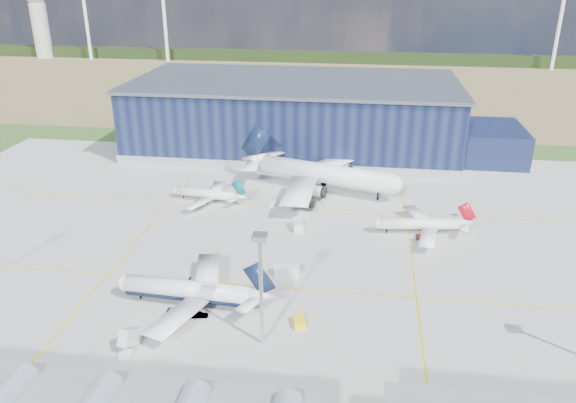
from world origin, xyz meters
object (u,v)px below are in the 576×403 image
object	(u,v)px
gse_tug_a	(299,322)
gse_tug_b	(214,282)
hangar	(302,118)
gse_van_b	(297,225)
gse_tug_c	(426,236)
airliner_regional	(206,189)
airliner_red	(420,218)
car_a	(261,398)
car_b	(200,315)
airliner_navy	(187,281)
airstair	(130,341)
light_mast_center	(261,272)
gse_van_a	(287,270)
airliner_widebody	(325,164)
gse_cart_a	(273,204)

from	to	relation	value
gse_tug_a	gse_tug_b	world-z (taller)	gse_tug_a
hangar	gse_van_b	world-z (taller)	hangar
gse_tug_b	gse_tug_c	distance (m)	57.49
airliner_regional	hangar	bearing A→B (deg)	-100.99
gse_tug_c	airliner_red	bearing A→B (deg)	112.50
airliner_red	gse_tug_b	world-z (taller)	airliner_red
car_a	car_b	xyz separation A→B (m)	(-16.69, 21.46, 0.02)
car_a	airliner_navy	bearing A→B (deg)	57.19
airliner_regional	car_a	world-z (taller)	airliner_regional
airliner_red	gse_tug_a	world-z (taller)	airliner_red
car_a	airstair	bearing A→B (deg)	88.30
light_mast_center	gse_tug_b	world-z (taller)	light_mast_center
airliner_navy	car_a	xyz separation A→B (m)	(20.20, -25.72, -5.19)
gse_tug_b	gse_van_a	xyz separation A→B (m)	(15.51, 6.44, 0.66)
gse_tug_a	car_b	xyz separation A→B (m)	(-20.35, -0.25, -0.19)
gse_van_a	gse_van_b	xyz separation A→B (m)	(-0.67, 24.51, -0.05)
car_b	airstair	bearing A→B (deg)	127.66
airliner_red	car_a	size ratio (longest dim) A/B	8.56
light_mast_center	car_b	distance (m)	21.52
hangar	airliner_widebody	size ratio (longest dim) A/B	2.59
airliner_navy	gse_tug_c	distance (m)	65.01
light_mast_center	airliner_widebody	xyz separation A→B (m)	(5.35, 78.95, -6.32)
hangar	airliner_red	xyz separation A→B (m)	(39.95, -72.80, -7.14)
airliner_navy	gse_tug_b	size ratio (longest dim) A/B	12.81
hangar	car_a	size ratio (longest dim) A/B	45.19
light_mast_center	hangar	bearing A→B (deg)	93.30
airliner_red	car_b	xyz separation A→B (m)	(-46.90, -45.50, -3.91)
airliner_regional	gse_tug_a	xyz separation A→B (m)	(35.45, -58.63, -3.24)
light_mast_center	gse_van_a	distance (m)	29.31
gse_tug_c	car_a	bearing A→B (deg)	-126.19
car_a	airliner_regional	bearing A→B (deg)	40.62
gse_van_a	gse_van_b	distance (m)	24.52
airliner_red	gse_tug_b	bearing A→B (deg)	27.91
gse_cart_a	gse_van_b	xyz separation A→B (m)	(9.09, -14.85, 0.64)
gse_cart_a	light_mast_center	bearing A→B (deg)	-67.76
gse_van_a	gse_tug_c	xyz separation A→B (m)	(33.49, 23.63, -0.54)
gse_tug_a	gse_tug_c	world-z (taller)	gse_tug_a
light_mast_center	airliner_widebody	bearing A→B (deg)	86.13
gse_tug_b	airstair	size ratio (longest dim) A/B	0.56
hangar	gse_van_b	xyz separation A→B (m)	(7.51, -74.66, -10.40)
light_mast_center	airstair	xyz separation A→B (m)	(-24.02, -4.90, -13.85)
light_mast_center	airliner_navy	distance (m)	22.83
airliner_navy	gse_tug_b	distance (m)	10.37
airliner_red	airliner_regional	distance (m)	63.43
airliner_navy	car_b	xyz separation A→B (m)	(3.51, -4.26, -5.16)
hangar	airliner_navy	world-z (taller)	hangar
airliner_red	airliner_regional	world-z (taller)	airliner_red
airliner_regional	gse_cart_a	world-z (taller)	airliner_regional
gse_tug_a	airstair	bearing A→B (deg)	-173.95
airliner_navy	light_mast_center	bearing A→B (deg)	151.87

